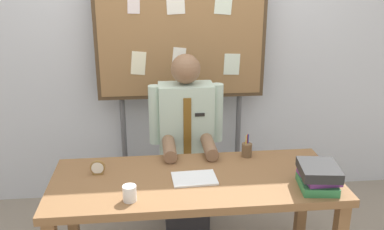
{
  "coord_description": "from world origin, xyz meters",
  "views": [
    {
      "loc": [
        -0.27,
        -2.33,
        1.94
      ],
      "look_at": [
        0.0,
        0.19,
        1.08
      ],
      "focal_mm": 39.38,
      "sensor_mm": 36.0,
      "label": 1
    }
  ],
  "objects_px": {
    "book_stack": "(318,176)",
    "desk_clock": "(98,168)",
    "coffee_mug": "(130,193)",
    "pen_holder": "(247,150)",
    "person": "(186,150)",
    "desk": "(195,190)",
    "bulletin_board": "(181,38)",
    "open_notebook": "(194,178)"
  },
  "relations": [
    {
      "from": "desk_clock",
      "to": "coffee_mug",
      "type": "bearing_deg",
      "value": -58.75
    },
    {
      "from": "coffee_mug",
      "to": "pen_holder",
      "type": "height_order",
      "value": "pen_holder"
    },
    {
      "from": "bulletin_board",
      "to": "coffee_mug",
      "type": "relative_size",
      "value": 21.81
    },
    {
      "from": "coffee_mug",
      "to": "book_stack",
      "type": "bearing_deg",
      "value": 1.58
    },
    {
      "from": "desk",
      "to": "pen_holder",
      "type": "xyz_separation_m",
      "value": [
        0.39,
        0.28,
        0.14
      ]
    },
    {
      "from": "person",
      "to": "book_stack",
      "type": "height_order",
      "value": "person"
    },
    {
      "from": "pen_holder",
      "to": "open_notebook",
      "type": "bearing_deg",
      "value": -142.96
    },
    {
      "from": "person",
      "to": "book_stack",
      "type": "distance_m",
      "value": 1.09
    },
    {
      "from": "desk",
      "to": "book_stack",
      "type": "height_order",
      "value": "book_stack"
    },
    {
      "from": "coffee_mug",
      "to": "pen_holder",
      "type": "xyz_separation_m",
      "value": [
        0.78,
        0.51,
        0.0
      ]
    },
    {
      "from": "book_stack",
      "to": "pen_holder",
      "type": "bearing_deg",
      "value": 123.1
    },
    {
      "from": "person",
      "to": "desk",
      "type": "bearing_deg",
      "value": -90.0
    },
    {
      "from": "book_stack",
      "to": "desk_clock",
      "type": "xyz_separation_m",
      "value": [
        -1.31,
        0.32,
        -0.04
      ]
    },
    {
      "from": "open_notebook",
      "to": "pen_holder",
      "type": "xyz_separation_m",
      "value": [
        0.4,
        0.3,
        0.04
      ]
    },
    {
      "from": "bulletin_board",
      "to": "coffee_mug",
      "type": "xyz_separation_m",
      "value": [
        -0.39,
        -1.22,
        -0.67
      ]
    },
    {
      "from": "open_notebook",
      "to": "coffee_mug",
      "type": "distance_m",
      "value": 0.44
    },
    {
      "from": "open_notebook",
      "to": "pen_holder",
      "type": "height_order",
      "value": "pen_holder"
    },
    {
      "from": "bulletin_board",
      "to": "open_notebook",
      "type": "height_order",
      "value": "bulletin_board"
    },
    {
      "from": "book_stack",
      "to": "open_notebook",
      "type": "xyz_separation_m",
      "value": [
        -0.71,
        0.18,
        -0.07
      ]
    },
    {
      "from": "book_stack",
      "to": "desk_clock",
      "type": "distance_m",
      "value": 1.35
    },
    {
      "from": "desk",
      "to": "coffee_mug",
      "type": "bearing_deg",
      "value": -149.35
    },
    {
      "from": "desk",
      "to": "person",
      "type": "relative_size",
      "value": 1.29
    },
    {
      "from": "open_notebook",
      "to": "pen_holder",
      "type": "distance_m",
      "value": 0.5
    },
    {
      "from": "bulletin_board",
      "to": "book_stack",
      "type": "xyz_separation_m",
      "value": [
        0.71,
        -1.19,
        -0.64
      ]
    },
    {
      "from": "person",
      "to": "coffee_mug",
      "type": "height_order",
      "value": "person"
    },
    {
      "from": "person",
      "to": "bulletin_board",
      "type": "xyz_separation_m",
      "value": [
        0.0,
        0.38,
        0.8
      ]
    },
    {
      "from": "desk",
      "to": "desk_clock",
      "type": "bearing_deg",
      "value": 169.18
    },
    {
      "from": "open_notebook",
      "to": "pen_holder",
      "type": "bearing_deg",
      "value": 37.04
    },
    {
      "from": "book_stack",
      "to": "coffee_mug",
      "type": "xyz_separation_m",
      "value": [
        -1.1,
        -0.03,
        -0.03
      ]
    },
    {
      "from": "desk_clock",
      "to": "coffee_mug",
      "type": "xyz_separation_m",
      "value": [
        0.21,
        -0.35,
        0.0
      ]
    },
    {
      "from": "desk",
      "to": "pen_holder",
      "type": "height_order",
      "value": "pen_holder"
    },
    {
      "from": "bulletin_board",
      "to": "open_notebook",
      "type": "distance_m",
      "value": 1.24
    },
    {
      "from": "open_notebook",
      "to": "desk_clock",
      "type": "bearing_deg",
      "value": 167.22
    },
    {
      "from": "open_notebook",
      "to": "desk_clock",
      "type": "height_order",
      "value": "desk_clock"
    },
    {
      "from": "bulletin_board",
      "to": "desk_clock",
      "type": "xyz_separation_m",
      "value": [
        -0.61,
        -0.87,
        -0.68
      ]
    },
    {
      "from": "bulletin_board",
      "to": "book_stack",
      "type": "bearing_deg",
      "value": -59.38
    },
    {
      "from": "person",
      "to": "open_notebook",
      "type": "height_order",
      "value": "person"
    },
    {
      "from": "desk_clock",
      "to": "pen_holder",
      "type": "bearing_deg",
      "value": 9.36
    },
    {
      "from": "desk",
      "to": "bulletin_board",
      "type": "xyz_separation_m",
      "value": [
        0.0,
        0.99,
        0.8
      ]
    },
    {
      "from": "open_notebook",
      "to": "desk_clock",
      "type": "xyz_separation_m",
      "value": [
        -0.6,
        0.14,
        0.04
      ]
    },
    {
      "from": "open_notebook",
      "to": "person",
      "type": "bearing_deg",
      "value": 89.35
    },
    {
      "from": "coffee_mug",
      "to": "pen_holder",
      "type": "bearing_deg",
      "value": 33.21
    }
  ]
}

